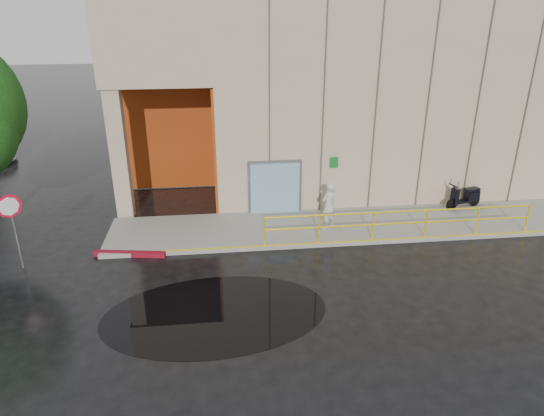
{
  "coord_description": "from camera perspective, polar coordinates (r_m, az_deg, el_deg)",
  "views": [
    {
      "loc": [
        -1.89,
        -11.54,
        7.79
      ],
      "look_at": [
        -0.24,
        3.0,
        1.56
      ],
      "focal_mm": 32.0,
      "sensor_mm": 36.0,
      "label": 1
    }
  ],
  "objects": [
    {
      "name": "puddle",
      "position": [
        13.55,
        -6.68,
        -12.21
      ],
      "size": [
        6.36,
        4.18,
        0.01
      ],
      "primitive_type": "cube",
      "rotation": [
        0.0,
        0.0,
        0.07
      ],
      "color": "black",
      "rests_on": "ground"
    },
    {
      "name": "ground",
      "position": [
        14.05,
        2.4,
        -10.64
      ],
      "size": [
        120.0,
        120.0,
        0.0
      ],
      "primitive_type": "plane",
      "color": "black",
      "rests_on": "ground"
    },
    {
      "name": "building",
      "position": [
        23.86,
        10.98,
        14.0
      ],
      "size": [
        20.0,
        10.17,
        8.0
      ],
      "color": "tan",
      "rests_on": "ground"
    },
    {
      "name": "guardrail",
      "position": [
        17.44,
        14.78,
        -1.83
      ],
      "size": [
        9.56,
        0.06,
        1.03
      ],
      "color": "yellow",
      "rests_on": "sidewalk"
    },
    {
      "name": "red_curb",
      "position": [
        16.83,
        -16.42,
        -5.2
      ],
      "size": [
        2.4,
        0.55,
        0.18
      ],
      "primitive_type": "cube",
      "rotation": [
        0.0,
        0.0,
        -0.16
      ],
      "color": "maroon",
      "rests_on": "ground"
    },
    {
      "name": "person",
      "position": [
        17.57,
        6.71,
        0.28
      ],
      "size": [
        0.77,
        0.71,
        1.78
      ],
      "primitive_type": "imported",
      "rotation": [
        0.0,
        0.0,
        3.7
      ],
      "color": "silver",
      "rests_on": "sidewalk"
    },
    {
      "name": "scooter",
      "position": [
        20.77,
        21.82,
        1.89
      ],
      "size": [
        1.68,
        0.94,
        1.27
      ],
      "rotation": [
        0.0,
        0.0,
        0.28
      ],
      "color": "black",
      "rests_on": "sidewalk"
    },
    {
      "name": "sidewalk",
      "position": [
        18.75,
        12.47,
        -1.83
      ],
      "size": [
        20.0,
        3.0,
        0.15
      ],
      "primitive_type": "cube",
      "color": "gray",
      "rests_on": "ground"
    },
    {
      "name": "stop_sign",
      "position": [
        16.71,
        -28.33,
        -0.74
      ],
      "size": [
        0.63,
        0.48,
        2.51
      ],
      "rotation": [
        0.0,
        0.0,
        0.24
      ],
      "color": "#5D5D61",
      "rests_on": "ground"
    }
  ]
}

